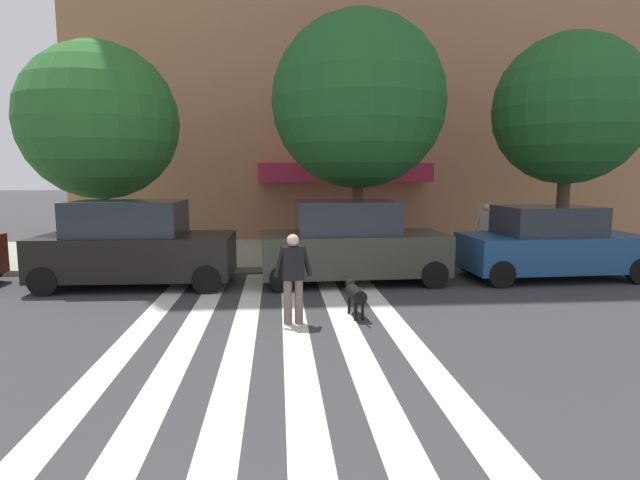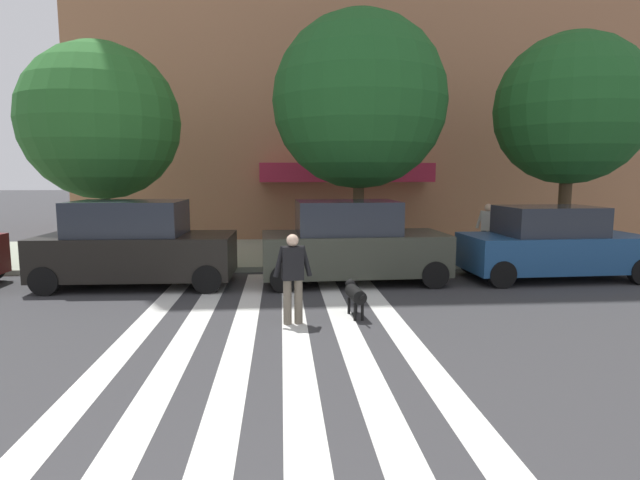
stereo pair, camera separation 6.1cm
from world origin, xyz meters
name	(u,v)px [view 1 (the left image)]	position (x,y,z in m)	size (l,w,h in m)	color
ground_plane	(201,350)	(0.00, 6.14, 0.00)	(160.00, 160.00, 0.00)	#353538
sidewalk_far	(242,253)	(0.00, 15.27, 0.07)	(80.00, 6.00, 0.15)	#9AA28C
crosswalk_stripes	(269,348)	(1.05, 6.14, 0.00)	(4.95, 11.67, 0.01)	silver
parked_car_behind_first	(134,246)	(-2.24, 10.83, 0.99)	(4.60, 2.11, 2.06)	black
parked_car_third_in_line	(351,244)	(3.02, 10.83, 0.97)	(4.59, 2.18, 2.04)	#34382E
parked_car_fourth_in_line	(551,244)	(8.22, 10.83, 0.90)	(4.62, 2.10, 1.88)	navy
street_tree_nearest	(100,122)	(-3.73, 13.35, 4.15)	(4.34, 4.34, 6.17)	#4C3823
street_tree_middle	(358,102)	(3.53, 13.12, 4.75)	(4.96, 4.96, 7.08)	#4C3823
street_tree_further	(569,110)	(9.80, 13.09, 4.57)	(4.40, 4.40, 6.64)	#4C3823
pedestrian_dog_walker	(293,274)	(1.47, 7.39, 0.93)	(0.71, 0.28, 1.64)	#6B6051
dog_on_leash	(355,294)	(2.66, 7.78, 0.44)	(0.33, 1.08, 0.65)	black
pedestrian_bystander	(486,227)	(7.61, 13.49, 1.08)	(0.67, 0.38, 1.64)	black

